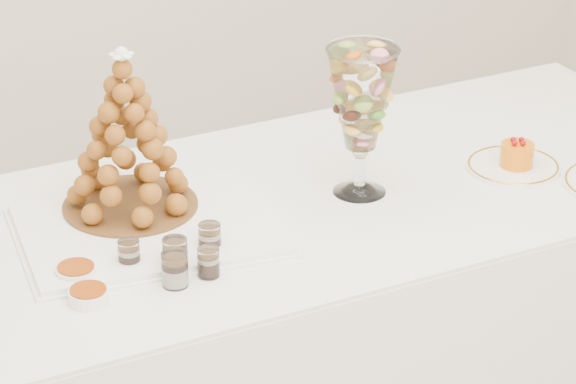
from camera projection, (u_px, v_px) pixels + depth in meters
buffet_table at (287, 353)px, 3.27m from camera, size 2.18×0.93×0.82m
lace_tray at (148, 229)px, 2.95m from camera, size 0.60×0.49×0.02m
macaron_vase at (362, 101)px, 3.03m from camera, size 0.16×0.16×0.35m
cake_plate at (513, 167)px, 3.23m from camera, size 0.22×0.22×0.01m
verrine_a at (129, 255)px, 2.80m from camera, size 0.05×0.05×0.06m
verrine_b at (175, 254)px, 2.80m from camera, size 0.06×0.06×0.07m
verrine_c at (210, 238)px, 2.86m from camera, size 0.05×0.05×0.07m
verrine_d at (175, 269)px, 2.74m from camera, size 0.06×0.06×0.07m
verrine_e at (208, 262)px, 2.78m from camera, size 0.05×0.05×0.06m
ramekin_back at (76, 273)px, 2.77m from camera, size 0.08×0.08×0.03m
ramekin_front at (88, 296)px, 2.69m from camera, size 0.08×0.08×0.03m
croquembouche at (126, 131)px, 2.94m from camera, size 0.30×0.30×0.38m
mousse_cake at (517, 154)px, 3.22m from camera, size 0.08×0.08×0.07m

